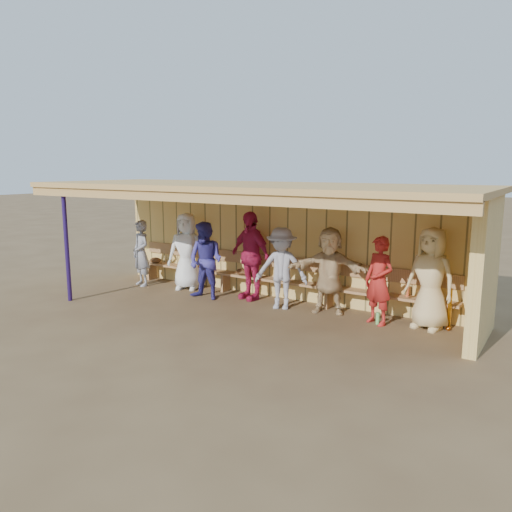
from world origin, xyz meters
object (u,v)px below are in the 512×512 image
(player_c, at_px, (206,261))
(player_d, at_px, (250,256))
(player_a, at_px, (141,253))
(player_h, at_px, (431,279))
(bench, at_px, (275,275))
(player_f, at_px, (329,270))
(player_b, at_px, (187,251))
(player_e, at_px, (281,268))
(player_g, at_px, (379,281))

(player_c, relative_size, player_d, 0.88)
(player_a, distance_m, player_h, 6.63)
(bench, bearing_deg, player_c, -146.39)
(player_c, bearing_deg, bench, 31.96)
(player_d, relative_size, player_h, 1.05)
(player_f, relative_size, bench, 0.22)
(player_a, distance_m, bench, 3.39)
(player_a, bearing_deg, player_b, 35.12)
(player_e, relative_size, player_f, 0.97)
(player_a, relative_size, player_d, 0.83)
(bench, bearing_deg, player_b, -170.92)
(player_c, height_order, bench, player_c)
(player_a, distance_m, player_d, 2.90)
(player_b, bearing_deg, player_g, -24.08)
(player_b, xyz_separation_m, player_e, (2.67, -0.26, -0.07))
(player_c, xyz_separation_m, player_f, (2.66, 0.46, 0.01))
(player_c, relative_size, player_h, 0.93)
(player_a, relative_size, player_b, 0.88)
(player_g, bearing_deg, player_a, -155.32)
(player_b, relative_size, player_c, 1.07)
(player_a, relative_size, player_g, 0.98)
(player_b, relative_size, player_h, 0.99)
(player_c, bearing_deg, player_g, 2.83)
(player_a, bearing_deg, player_c, 14.75)
(player_d, height_order, player_h, player_d)
(player_b, distance_m, player_c, 1.05)
(player_f, distance_m, bench, 1.50)
(player_g, height_order, player_h, player_h)
(player_e, xyz_separation_m, player_h, (2.81, 0.30, 0.08))
(player_a, bearing_deg, bench, 30.33)
(player_e, distance_m, player_g, 1.97)
(player_c, distance_m, player_d, 0.96)
(player_c, bearing_deg, player_h, 4.85)
(player_h, bearing_deg, bench, -171.05)
(player_b, bearing_deg, bench, -12.71)
(player_f, relative_size, player_g, 1.05)
(player_g, bearing_deg, player_b, -159.09)
(player_d, relative_size, player_f, 1.12)
(player_d, height_order, bench, player_d)
(player_a, distance_m, player_c, 2.08)
(player_e, distance_m, player_f, 0.96)
(player_d, xyz_separation_m, player_f, (1.87, -0.06, -0.10))
(player_c, distance_m, player_f, 2.70)
(bench, bearing_deg, player_a, -168.34)
(player_d, xyz_separation_m, player_h, (3.75, 0.00, -0.05))
(player_f, xyz_separation_m, bench, (-1.42, 0.36, -0.32))
(player_d, bearing_deg, player_g, 10.50)
(player_e, xyz_separation_m, bench, (-0.50, 0.60, -0.29))
(bench, bearing_deg, player_d, -145.42)
(player_b, xyz_separation_m, player_h, (5.49, 0.04, 0.01))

